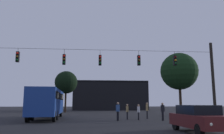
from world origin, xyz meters
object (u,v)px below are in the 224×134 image
(pedestrian_near_bus, at_px, (163,110))
(tree_left_silhouette, at_px, (179,71))
(car_near_right, at_px, (199,118))
(pedestrian_crossing_right, at_px, (147,110))
(pedestrian_crossing_center, at_px, (118,110))
(tree_behind_building, at_px, (66,82))
(pedestrian_crossing_left, at_px, (127,111))
(pedestrian_trailing, at_px, (139,111))
(city_bus, at_px, (48,101))

(pedestrian_near_bus, relative_size, tree_left_silhouette, 0.20)
(car_near_right, relative_size, pedestrian_crossing_right, 2.60)
(pedestrian_crossing_center, xyz_separation_m, tree_behind_building, (-7.17, 19.89, 4.36))
(pedestrian_crossing_left, distance_m, tree_left_silhouette, 11.05)
(pedestrian_crossing_center, bearing_deg, car_near_right, -68.78)
(pedestrian_crossing_left, bearing_deg, pedestrian_crossing_center, -124.89)
(pedestrian_crossing_right, height_order, pedestrian_near_bus, pedestrian_crossing_right)
(pedestrian_crossing_center, bearing_deg, tree_left_silhouette, 39.27)
(pedestrian_trailing, bearing_deg, pedestrian_crossing_center, -165.72)
(car_near_right, distance_m, pedestrian_near_bus, 8.85)
(pedestrian_near_bus, bearing_deg, pedestrian_crossing_left, 148.15)
(car_near_right, relative_size, pedestrian_near_bus, 2.63)
(pedestrian_crossing_left, distance_m, pedestrian_trailing, 1.46)
(pedestrian_near_bus, bearing_deg, pedestrian_crossing_right, 109.02)
(pedestrian_crossing_right, xyz_separation_m, pedestrian_near_bus, (0.88, -2.55, -0.02))
(city_bus, xyz_separation_m, pedestrian_crossing_right, (10.47, -0.85, -0.90))
(tree_behind_building, bearing_deg, tree_left_silhouette, -37.36)
(pedestrian_crossing_right, xyz_separation_m, pedestrian_trailing, (-1.28, -1.74, -0.11))
(pedestrian_crossing_center, height_order, pedestrian_crossing_right, pedestrian_crossing_center)
(city_bus, relative_size, pedestrian_crossing_right, 6.56)
(city_bus, relative_size, pedestrian_near_bus, 6.66)
(pedestrian_crossing_right, relative_size, pedestrian_trailing, 1.12)
(pedestrian_crossing_right, xyz_separation_m, tree_behind_building, (-10.53, 17.63, 4.38))
(tree_left_silhouette, bearing_deg, pedestrian_crossing_right, -137.95)
(car_near_right, relative_size, tree_behind_building, 0.59)
(pedestrian_crossing_left, bearing_deg, pedestrian_crossing_right, 15.68)
(car_near_right, relative_size, pedestrian_crossing_left, 2.85)
(pedestrian_crossing_center, height_order, pedestrian_trailing, pedestrian_crossing_center)
(pedestrian_near_bus, height_order, tree_behind_building, tree_behind_building)
(tree_left_silhouette, bearing_deg, pedestrian_trailing, -135.43)
(car_near_right, bearing_deg, pedestrian_crossing_left, 102.51)
(pedestrian_crossing_left, xyz_separation_m, pedestrian_near_bus, (3.10, -1.92, 0.08))
(city_bus, height_order, pedestrian_near_bus, city_bus)
(pedestrian_crossing_left, height_order, pedestrian_crossing_center, pedestrian_crossing_center)
(city_bus, height_order, pedestrian_crossing_right, city_bus)
(city_bus, xyz_separation_m, pedestrian_crossing_left, (8.25, -1.48, -1.00))
(city_bus, xyz_separation_m, tree_left_silhouette, (16.23, 4.34, 3.96))
(city_bus, distance_m, car_near_right, 16.24)
(tree_behind_building, bearing_deg, pedestrian_trailing, -64.45)
(pedestrian_trailing, bearing_deg, tree_behind_building, 115.55)
(pedestrian_crossing_center, height_order, pedestrian_near_bus, pedestrian_crossing_center)
(pedestrian_crossing_right, relative_size, tree_left_silhouette, 0.20)
(pedestrian_trailing, xyz_separation_m, tree_left_silhouette, (7.03, 6.93, 4.98))
(tree_left_silhouette, height_order, tree_behind_building, tree_left_silhouette)
(pedestrian_crossing_left, relative_size, pedestrian_crossing_center, 0.90)
(car_near_right, distance_m, pedestrian_crossing_left, 11.01)
(pedestrian_crossing_center, distance_m, tree_behind_building, 21.59)
(pedestrian_crossing_center, bearing_deg, pedestrian_near_bus, -3.76)
(pedestrian_crossing_center, bearing_deg, tree_behind_building, 109.81)
(pedestrian_near_bus, bearing_deg, tree_left_silhouette, 57.78)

